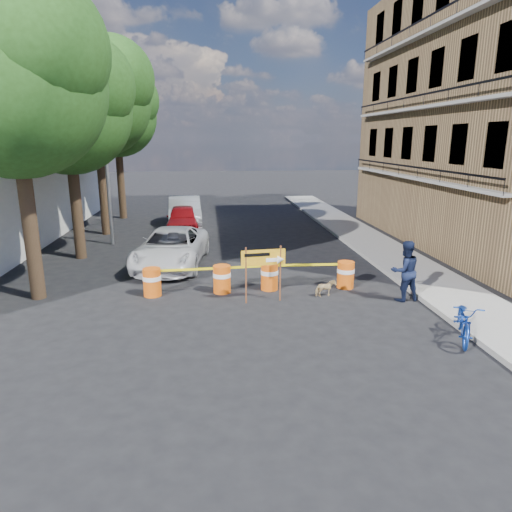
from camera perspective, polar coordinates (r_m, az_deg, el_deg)
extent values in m
plane|color=black|center=(13.19, 0.60, -7.15)|extent=(120.00, 120.00, 0.00)
cube|color=gray|center=(20.28, 16.29, 0.22)|extent=(2.40, 40.00, 0.15)
cube|color=#94734B|center=(24.25, 28.77, 15.45)|extent=(8.00, 16.00, 12.00)
cylinder|color=#332316|center=(15.36, -26.49, 4.19)|extent=(0.44, 0.44, 5.04)
sphere|color=#1F4513|center=(15.25, -28.15, 18.28)|extent=(5.20, 5.20, 5.20)
sphere|color=#1F4513|center=(14.58, -25.83, 22.37)|extent=(3.90, 3.90, 3.90)
cylinder|color=#332316|center=(20.08, -21.59, 6.36)|extent=(0.44, 0.44, 4.76)
sphere|color=#1F4513|center=(19.96, -22.57, 16.54)|extent=(5.00, 5.00, 5.00)
sphere|color=#1F4513|center=(19.32, -20.63, 19.35)|extent=(3.75, 3.75, 3.75)
sphere|color=#1F4513|center=(20.75, -23.94, 14.40)|extent=(3.50, 3.50, 3.50)
cylinder|color=#332316|center=(24.88, -18.63, 8.64)|extent=(0.44, 0.44, 5.32)
sphere|color=#1F4513|center=(24.85, -19.40, 17.81)|extent=(5.40, 5.40, 5.40)
sphere|color=#1F4513|center=(24.22, -17.59, 20.32)|extent=(4.05, 4.05, 4.05)
sphere|color=#1F4513|center=(25.65, -20.74, 15.86)|extent=(3.78, 3.78, 3.78)
cylinder|color=#332316|center=(29.78, -16.55, 9.25)|extent=(0.44, 0.44, 4.93)
sphere|color=#1F4513|center=(29.71, -17.08, 16.35)|extent=(4.80, 4.80, 4.80)
sphere|color=#1F4513|center=(29.15, -15.69, 18.23)|extent=(3.60, 3.60, 3.60)
sphere|color=#1F4513|center=(30.41, -18.14, 14.89)|extent=(3.36, 3.36, 3.36)
cylinder|color=gray|center=(22.18, -18.25, 11.53)|extent=(0.16, 0.16, 8.00)
cylinder|color=gray|center=(22.28, -17.74, 21.66)|extent=(1.00, 0.12, 0.12)
cube|color=silver|center=(22.19, -16.37, 21.66)|extent=(0.35, 0.18, 0.12)
cylinder|color=#D9560C|center=(14.82, -12.86, -3.21)|extent=(0.56, 0.56, 0.90)
cylinder|color=white|center=(14.78, -12.89, -2.66)|extent=(0.58, 0.58, 0.14)
cylinder|color=#D9560C|center=(14.81, -4.28, -2.90)|extent=(0.56, 0.56, 0.90)
cylinder|color=white|center=(14.76, -4.29, -2.34)|extent=(0.58, 0.58, 0.14)
cylinder|color=#D9560C|center=(15.06, 1.69, -2.56)|extent=(0.56, 0.56, 0.90)
cylinder|color=white|center=(15.02, 1.70, -2.02)|extent=(0.58, 0.58, 0.14)
cylinder|color=#D9560C|center=(15.52, 11.13, -2.32)|extent=(0.56, 0.56, 0.90)
cylinder|color=white|center=(15.48, 11.16, -1.79)|extent=(0.58, 0.58, 0.14)
cylinder|color=#592D19|center=(13.68, -1.26, -2.47)|extent=(0.05, 0.05, 1.75)
cylinder|color=#592D19|center=(13.92, 3.05, -2.19)|extent=(0.05, 0.05, 1.75)
cube|color=orange|center=(13.65, 0.92, -0.18)|extent=(1.35, 0.19, 0.49)
cube|color=white|center=(13.71, 2.04, -0.49)|extent=(0.39, 0.06, 0.12)
cone|color=white|center=(13.78, 3.10, -0.43)|extent=(0.24, 0.28, 0.25)
cube|color=black|center=(13.56, 0.15, 0.15)|extent=(0.77, 0.10, 0.10)
imported|color=#111833|center=(14.64, 18.11, -1.78)|extent=(1.01, 0.84, 1.89)
imported|color=#123697|center=(12.31, 24.81, -5.29)|extent=(1.04, 1.21, 1.95)
imported|color=tan|center=(14.60, 8.69, -4.03)|extent=(0.69, 0.44, 0.54)
imported|color=silver|center=(18.10, -10.54, 1.01)|extent=(3.04, 5.49, 1.45)
imported|color=maroon|center=(24.91, -9.13, 4.66)|extent=(1.76, 4.16, 1.40)
imported|color=#AFB2B6|center=(26.52, -8.90, 5.54)|extent=(2.07, 5.13, 1.66)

